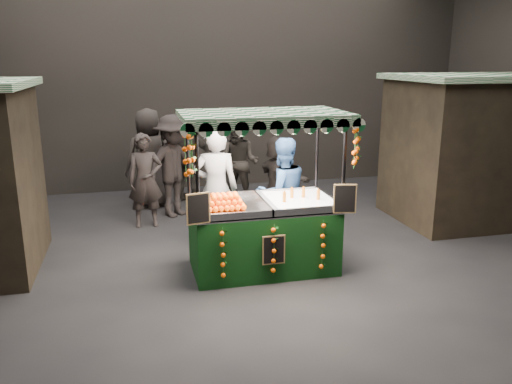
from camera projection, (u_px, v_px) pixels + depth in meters
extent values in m
plane|color=black|center=(260.00, 271.00, 7.19)|extent=(12.00, 12.00, 0.00)
cube|color=black|center=(205.00, 75.00, 11.25)|extent=(12.00, 0.10, 5.00)
cube|color=black|center=(476.00, 151.00, 9.28)|extent=(2.80, 2.00, 2.50)
cube|color=#114E23|center=(484.00, 77.00, 8.94)|extent=(3.00, 2.20, 0.10)
cube|color=black|center=(263.00, 239.00, 7.16)|extent=(1.95, 1.06, 0.89)
cube|color=silver|center=(263.00, 207.00, 7.04)|extent=(1.95, 1.06, 0.04)
cylinder|color=black|center=(198.00, 211.00, 6.31)|extent=(0.04, 0.04, 2.12)
cylinder|color=black|center=(342.00, 201.00, 6.74)|extent=(0.04, 0.04, 2.12)
cylinder|color=black|center=(189.00, 191.00, 7.26)|extent=(0.04, 0.04, 2.12)
cylinder|color=black|center=(316.00, 183.00, 7.69)|extent=(0.04, 0.04, 2.12)
cube|color=#114E23|center=(263.00, 115.00, 6.72)|extent=(2.17, 1.28, 0.07)
cube|color=white|center=(300.00, 201.00, 7.15)|extent=(0.87, 0.96, 0.07)
cube|color=black|center=(198.00, 209.00, 6.25)|extent=(0.30, 0.08, 0.39)
cube|color=black|center=(345.00, 199.00, 6.68)|extent=(0.30, 0.08, 0.39)
cube|color=black|center=(274.00, 250.00, 6.61)|extent=(0.30, 0.02, 0.39)
imported|color=gray|center=(216.00, 189.00, 7.88)|extent=(0.75, 0.56, 1.87)
imported|color=navy|center=(282.00, 193.00, 7.91)|extent=(0.91, 0.75, 1.72)
imported|color=#2D2624|center=(145.00, 180.00, 8.90)|extent=(0.60, 0.39, 1.64)
imported|color=black|center=(239.00, 163.00, 10.20)|extent=(1.05, 1.00, 1.71)
imported|color=#292521|center=(188.00, 158.00, 10.48)|extent=(1.13, 0.83, 1.79)
imported|color=black|center=(174.00, 166.00, 9.45)|extent=(1.40, 1.27, 1.89)
imported|color=black|center=(149.00, 158.00, 10.05)|extent=(1.03, 0.74, 1.95)
imported|color=black|center=(278.00, 177.00, 9.34)|extent=(0.83, 1.50, 1.54)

